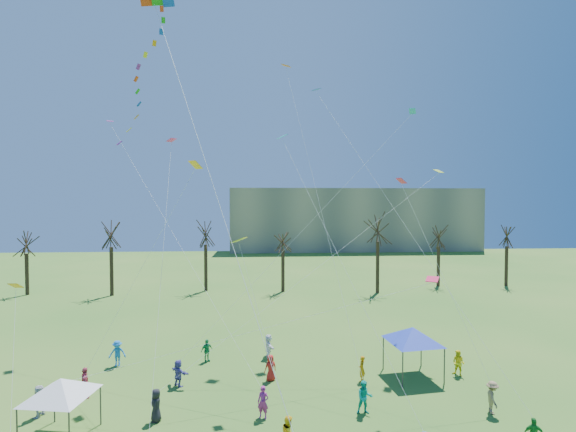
{
  "coord_description": "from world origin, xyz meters",
  "views": [
    {
      "loc": [
        -0.75,
        -16.43,
        11.75
      ],
      "look_at": [
        0.66,
        5.0,
        11.0
      ],
      "focal_mm": 25.0,
      "sensor_mm": 36.0,
      "label": 1
    }
  ],
  "objects": [
    {
      "name": "festival_crowd",
      "position": [
        -1.39,
        6.99,
        0.87
      ],
      "size": [
        26.43,
        14.37,
        1.84
      ],
      "color": "red",
      "rests_on": "ground"
    },
    {
      "name": "small_kites_aloft",
      "position": [
        0.68,
        11.2,
        13.69
      ],
      "size": [
        28.15,
        17.34,
        32.36
      ],
      "color": "orange",
      "rests_on": "ground"
    },
    {
      "name": "big_box_kite",
      "position": [
        -6.61,
        5.13,
        18.29
      ],
      "size": [
        4.96,
        6.53,
        24.59
      ],
      "color": "red",
      "rests_on": "ground"
    },
    {
      "name": "distant_building",
      "position": [
        22.0,
        82.0,
        7.5
      ],
      "size": [
        60.0,
        14.0,
        15.0
      ],
      "primitive_type": "cube",
      "color": "gray",
      "rests_on": "ground"
    },
    {
      "name": "canopy_tent_blue",
      "position": [
        9.37,
        9.57,
        2.83
      ],
      "size": [
        4.43,
        4.43,
        3.35
      ],
      "color": "#3F3F44",
      "rests_on": "ground"
    },
    {
      "name": "canopy_tent_white",
      "position": [
        -10.75,
        3.85,
        2.54
      ],
      "size": [
        3.94,
        3.94,
        2.99
      ],
      "color": "#3F3F44",
      "rests_on": "ground"
    },
    {
      "name": "bare_tree_row",
      "position": [
        2.56,
        35.86,
        6.63
      ],
      "size": [
        68.61,
        9.05,
        10.4
      ],
      "color": "black",
      "rests_on": "ground"
    }
  ]
}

